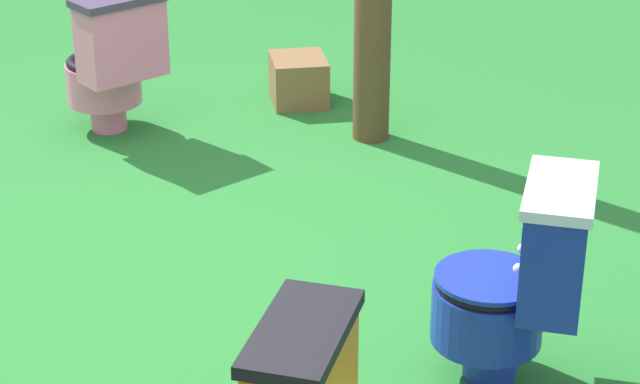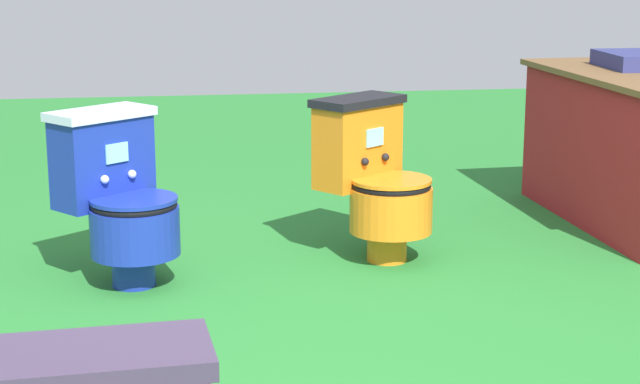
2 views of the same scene
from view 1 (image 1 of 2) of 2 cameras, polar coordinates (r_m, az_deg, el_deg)
ground at (r=4.72m, az=-7.75°, el=-3.80°), size 14.00×14.00×0.00m
toilet_blue at (r=3.90m, az=9.43°, el=-4.26°), size 0.64×0.62×0.73m
toilet_pink at (r=5.93m, az=-9.94°, el=6.15°), size 0.52×0.45×0.73m
small_crate at (r=6.34m, az=-1.03°, el=5.39°), size 0.42×0.40×0.25m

